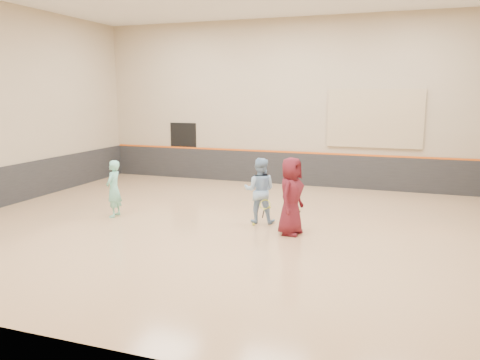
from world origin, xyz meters
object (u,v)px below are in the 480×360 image
(spare_racket, at_px, (296,209))
(girl, at_px, (114,189))
(instructor, at_px, (260,190))
(young_man, at_px, (291,196))

(spare_racket, bearing_deg, girl, -152.23)
(instructor, bearing_deg, young_man, 134.97)
(instructor, distance_m, young_man, 1.26)
(girl, height_order, young_man, young_man)
(instructor, bearing_deg, spare_racket, -118.75)
(girl, distance_m, young_man, 4.96)
(girl, relative_size, instructor, 0.91)
(young_man, xyz_separation_m, spare_racket, (-0.40, 2.40, -0.91))
(girl, bearing_deg, young_man, 82.38)
(young_man, bearing_deg, girl, 99.65)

